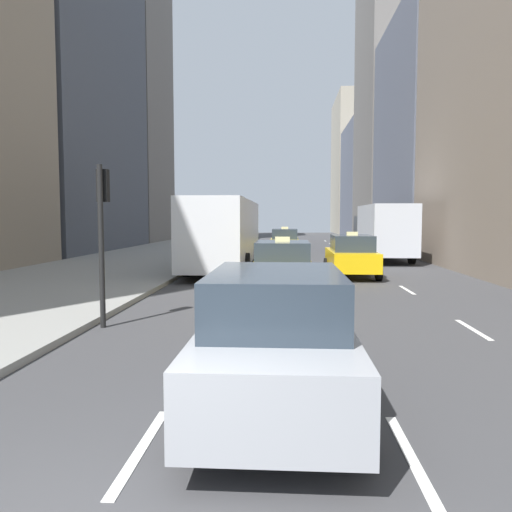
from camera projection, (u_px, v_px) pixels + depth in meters
sidewalk_left at (151, 256)px, 30.55m from camera, size 8.00×66.00×0.15m
lane_markings at (311, 265)px, 25.99m from camera, size 5.72×56.00×0.01m
building_row_left at (37, 37)px, 30.44m from camera, size 6.00×53.47×37.77m
building_row_right at (413, 97)px, 42.52m from camera, size 6.00×86.90×37.02m
taxi_lead at (282, 269)px, 15.24m from camera, size 2.02×4.40×1.87m
taxi_second at (351, 256)px, 20.64m from camera, size 2.02×4.40×1.87m
taxi_third at (285, 242)px, 32.35m from camera, size 2.02×4.40×1.87m
sedan_black_near at (276, 337)px, 6.42m from camera, size 2.02×4.76×1.78m
city_bus at (225, 232)px, 23.78m from camera, size 2.80×11.61×3.25m
box_truck at (383, 231)px, 28.49m from camera, size 2.58×8.40×3.15m
traffic_light_pole at (102, 219)px, 11.02m from camera, size 0.24×0.42×3.60m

